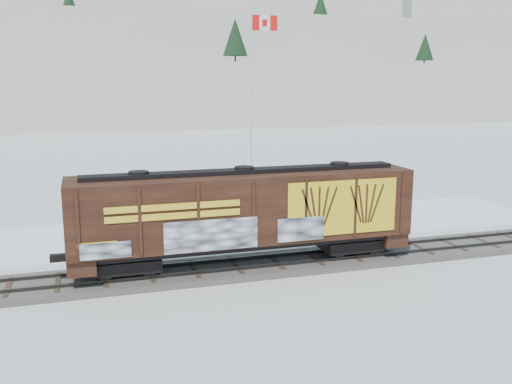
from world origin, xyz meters
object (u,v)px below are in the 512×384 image
object	(u,v)px
flagpole	(253,137)
car_white	(262,210)
car_silver	(209,216)
car_dark	(355,209)
hopper_railcar	(244,211)

from	to	relation	value
flagpole	car_white	size ratio (longest dim) A/B	2.69
flagpole	car_silver	distance (m)	7.47
flagpole	car_dark	distance (m)	8.52
car_silver	car_dark	xyz separation A→B (m)	(9.56, -0.34, -0.09)
hopper_railcar	car_dark	size ratio (longest dim) A/B	3.35
car_dark	car_silver	bearing A→B (deg)	76.77
car_silver	car_white	distance (m)	3.62
flagpole	car_silver	bearing A→B (deg)	-132.01
hopper_railcar	flagpole	size ratio (longest dim) A/B	1.20
car_white	car_dark	world-z (taller)	car_white
hopper_railcar	car_white	world-z (taller)	hopper_railcar
flagpole	car_silver	size ratio (longest dim) A/B	2.89
car_silver	car_dark	bearing A→B (deg)	-108.62
car_dark	car_white	bearing A→B (deg)	69.99
car_white	car_dark	xyz separation A→B (m)	(5.99, -0.93, -0.12)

